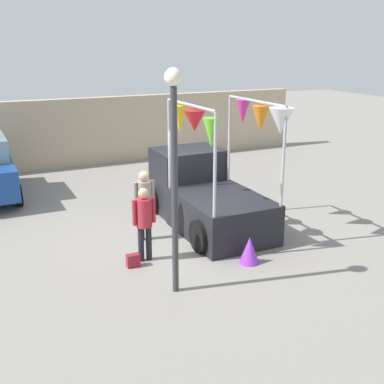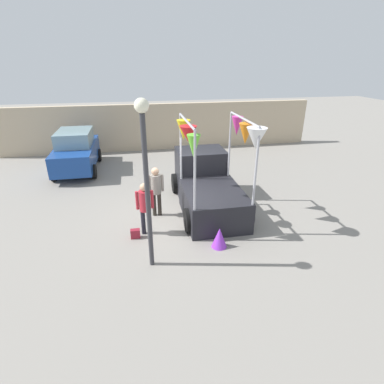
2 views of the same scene
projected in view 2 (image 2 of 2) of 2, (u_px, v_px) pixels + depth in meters
ground_plane at (183, 215)px, 10.28m from camera, size 60.00×60.00×0.00m
vendor_truck at (206, 182)px, 10.67m from camera, size 2.41×4.13×3.30m
parked_car at (76, 151)px, 14.07m from camera, size 1.88×4.00×1.88m
person_customer at (145, 204)px, 8.83m from camera, size 0.53×0.34×1.66m
person_vendor at (156, 187)px, 9.88m from camera, size 0.53×0.34×1.72m
handbag at (135, 234)px, 8.94m from camera, size 0.28×0.16×0.28m
street_lamp at (146, 166)px, 6.74m from camera, size 0.32×0.32×4.20m
brick_boundary_wall at (160, 127)px, 17.27m from camera, size 18.00×0.36×2.60m
folded_kite_bundle_violet at (219, 238)px, 8.46m from camera, size 0.62×0.62×0.60m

